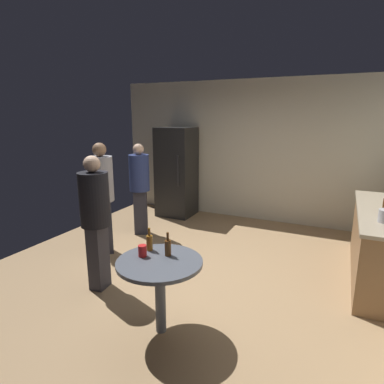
% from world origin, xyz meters
% --- Properties ---
extents(ground_plane, '(5.20, 5.20, 0.10)m').
position_xyz_m(ground_plane, '(0.00, 0.00, -0.05)').
color(ground_plane, '#9E7C56').
extents(wall_back, '(5.32, 0.06, 2.70)m').
position_xyz_m(wall_back, '(0.00, 2.63, 1.35)').
color(wall_back, beige).
rests_on(wall_back, ground_plane).
extents(refrigerator, '(0.70, 0.68, 1.80)m').
position_xyz_m(refrigerator, '(-1.32, 2.20, 0.90)').
color(refrigerator, black).
rests_on(refrigerator, ground_plane).
extents(kitchen_counter, '(0.64, 2.11, 0.90)m').
position_xyz_m(kitchen_counter, '(2.28, 0.88, 0.45)').
color(kitchen_counter, olive).
rests_on(kitchen_counter, ground_plane).
extents(foreground_table, '(0.80, 0.80, 0.73)m').
position_xyz_m(foreground_table, '(0.30, -1.22, 0.63)').
color(foreground_table, '#4C515B').
rests_on(foreground_table, ground_plane).
extents(beer_bottle_amber, '(0.06, 0.06, 0.23)m').
position_xyz_m(beer_bottle_amber, '(0.10, -1.05, 0.82)').
color(beer_bottle_amber, '#8C5919').
rests_on(beer_bottle_amber, foreground_table).
extents(beer_bottle_brown, '(0.06, 0.06, 0.23)m').
position_xyz_m(beer_bottle_brown, '(0.32, -1.08, 0.82)').
color(beer_bottle_brown, '#593314').
rests_on(beer_bottle_brown, foreground_table).
extents(plastic_cup_red, '(0.08, 0.08, 0.11)m').
position_xyz_m(plastic_cup_red, '(0.11, -1.20, 0.79)').
color(plastic_cup_red, red).
rests_on(plastic_cup_red, foreground_table).
extents(person_in_navy_shirt, '(0.46, 0.46, 1.57)m').
position_xyz_m(person_in_navy_shirt, '(-1.37, 0.94, 0.92)').
color(person_in_navy_shirt, '#2D2D38').
rests_on(person_in_navy_shirt, ground_plane).
extents(person_in_black_shirt, '(0.37, 0.37, 1.60)m').
position_xyz_m(person_in_black_shirt, '(-0.78, -0.82, 0.93)').
color(person_in_black_shirt, '#2D2D38').
rests_on(person_in_black_shirt, ground_plane).
extents(person_in_gray_shirt, '(0.48, 0.48, 1.66)m').
position_xyz_m(person_in_gray_shirt, '(-1.39, 0.01, 0.97)').
color(person_in_gray_shirt, '#2D2D38').
rests_on(person_in_gray_shirt, ground_plane).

